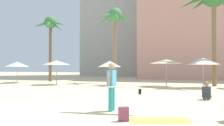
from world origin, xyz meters
TOP-DOWN VIEW (x-y plane):
  - ground at (0.00, 0.00)m, footprint 120.00×120.00m
  - palm_tree_far_left at (-3.32, 17.62)m, footprint 4.30×4.16m
  - palm_tree_left at (-10.88, 17.65)m, footprint 4.14×3.79m
  - cafe_umbrella_0 at (-2.83, 14.17)m, footprint 2.09×2.09m
  - cafe_umbrella_1 at (2.07, 14.32)m, footprint 2.78×2.78m
  - cafe_umbrella_2 at (-12.61, 14.29)m, footprint 2.31×2.31m
  - cafe_umbrella_3 at (-7.70, 13.50)m, footprint 2.54×2.54m
  - cafe_umbrella_4 at (4.89, 13.64)m, footprint 2.48×2.48m
  - beach_towel at (2.64, 1.38)m, footprint 1.91×1.24m
  - backpack at (1.64, 1.00)m, footprint 0.35×0.32m
  - person_mid_center at (0.85, 2.35)m, footprint 2.72×0.84m
  - person_near_left at (4.49, 6.76)m, footprint 0.58×1.05m

SIDE VIEW (x-z plane):
  - ground at x=0.00m, z-range 0.00..0.00m
  - beach_towel at x=2.64m, z-range 0.00..0.01m
  - backpack at x=1.64m, z-range -0.01..0.41m
  - person_near_left at x=4.49m, z-range -0.15..0.75m
  - person_mid_center at x=0.85m, z-range 0.07..1.81m
  - cafe_umbrella_0 at x=-2.83m, z-range 0.80..2.96m
  - cafe_umbrella_2 at x=-12.61m, z-range 0.82..2.96m
  - cafe_umbrella_3 at x=-7.70m, z-range 0.90..3.11m
  - cafe_umbrella_4 at x=4.89m, z-range 0.90..3.20m
  - cafe_umbrella_1 at x=2.07m, z-range 0.94..3.18m
  - palm_tree_left at x=-10.88m, z-range 2.34..9.67m
  - palm_tree_far_left at x=-3.32m, z-range 2.55..10.30m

